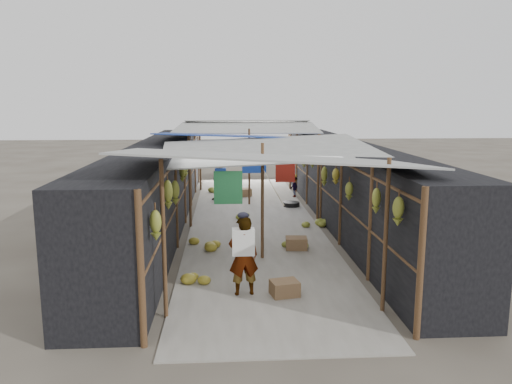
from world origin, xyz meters
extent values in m
plane|color=#6B6356|center=(0.00, 0.00, 0.00)|extent=(80.00, 80.00, 0.00)
cube|color=#9E998E|center=(0.00, 6.50, 0.01)|extent=(3.60, 16.00, 0.02)
cube|color=black|center=(-2.70, 6.50, 1.15)|extent=(1.40, 15.00, 2.30)
cube|color=black|center=(2.70, 6.50, 1.15)|extent=(1.40, 15.00, 2.30)
cube|color=brown|center=(0.24, 0.77, 0.15)|extent=(0.56, 0.48, 0.29)
cube|color=brown|center=(0.86, 3.64, 0.15)|extent=(0.53, 0.44, 0.30)
cube|color=brown|center=(-0.12, 10.49, 0.15)|extent=(0.59, 0.54, 0.30)
cylinder|color=black|center=(1.39, 8.56, 0.08)|extent=(0.55, 0.55, 0.16)
imported|color=white|center=(-0.50, 0.87, 0.74)|extent=(0.59, 0.43, 1.48)
imported|color=#1F479E|center=(-0.98, 9.85, 0.69)|extent=(0.73, 0.60, 1.39)
imported|color=#524C47|center=(1.70, 10.24, 0.40)|extent=(0.41, 0.57, 0.80)
cylinder|color=brown|center=(-1.80, 0.00, 1.30)|extent=(0.07, 0.07, 2.60)
cylinder|color=brown|center=(1.80, 0.00, 1.30)|extent=(0.07, 0.07, 2.60)
cylinder|color=brown|center=(0.00, 3.00, 1.30)|extent=(0.07, 0.07, 2.60)
cylinder|color=brown|center=(-1.80, 6.00, 1.30)|extent=(0.07, 0.07, 2.60)
cylinder|color=brown|center=(1.80, 6.00, 1.30)|extent=(0.07, 0.07, 2.60)
cylinder|color=brown|center=(0.00, 9.00, 1.30)|extent=(0.07, 0.07, 2.60)
cylinder|color=brown|center=(-1.80, 12.00, 1.30)|extent=(0.07, 0.07, 2.60)
cylinder|color=brown|center=(1.80, 12.00, 1.30)|extent=(0.07, 0.07, 2.60)
cube|color=#9E9E99|center=(0.00, 1.00, 2.50)|extent=(5.21, 3.19, 0.52)
cube|color=#9E9E99|center=(0.20, 4.20, 2.35)|extent=(5.23, 3.73, 0.50)
cube|color=navy|center=(-0.10, 7.50, 2.45)|extent=(5.40, 3.60, 0.41)
cube|color=#9E9E99|center=(0.00, 10.80, 2.55)|extent=(5.37, 3.66, 0.27)
cube|color=#9E9E99|center=(0.10, 13.20, 2.65)|extent=(5.00, 1.99, 0.24)
cylinder|color=brown|center=(-2.00, 6.50, 2.05)|extent=(0.06, 15.00, 0.06)
cylinder|color=brown|center=(2.00, 6.50, 2.05)|extent=(0.06, 15.00, 0.06)
cylinder|color=gray|center=(0.00, 6.50, 2.05)|extent=(0.02, 15.00, 0.02)
cube|color=maroon|center=(0.72, 4.80, 1.75)|extent=(0.50, 0.03, 0.60)
cube|color=#297C45|center=(-0.75, 2.58, 1.70)|extent=(0.60, 0.03, 0.70)
cube|color=white|center=(0.65, 8.47, 1.77)|extent=(0.60, 0.03, 0.55)
cube|color=#1C43B8|center=(0.02, 6.53, 1.75)|extent=(0.70, 0.03, 0.60)
ellipsoid|color=olive|center=(-1.88, -0.26, 1.61)|extent=(0.18, 0.16, 0.49)
ellipsoid|color=olive|center=(-1.88, 1.45, 1.77)|extent=(0.18, 0.16, 0.57)
ellipsoid|color=olive|center=(-1.88, 2.78, 1.56)|extent=(0.19, 0.16, 0.54)
ellipsoid|color=olive|center=(-1.88, 4.62, 1.72)|extent=(0.15, 0.13, 0.44)
ellipsoid|color=olive|center=(-1.88, 5.46, 1.76)|extent=(0.20, 0.17, 0.56)
ellipsoid|color=#A6962A|center=(-1.88, 7.63, 1.67)|extent=(0.15, 0.13, 0.51)
ellipsoid|color=#A6962A|center=(-1.88, 8.64, 1.73)|extent=(0.17, 0.15, 0.50)
ellipsoid|color=olive|center=(-1.88, 10.10, 1.54)|extent=(0.18, 0.15, 0.58)
ellipsoid|color=olive|center=(-1.88, 11.63, 1.59)|extent=(0.16, 0.13, 0.39)
ellipsoid|color=#A6962A|center=(-1.88, 13.50, 1.66)|extent=(0.14, 0.12, 0.42)
ellipsoid|color=olive|center=(1.88, -0.30, 1.79)|extent=(0.18, 0.16, 0.48)
ellipsoid|color=olive|center=(1.88, 0.84, 1.73)|extent=(0.16, 0.14, 0.48)
ellipsoid|color=olive|center=(1.88, 2.80, 1.55)|extent=(0.18, 0.15, 0.42)
ellipsoid|color=#A6962A|center=(1.88, 4.13, 1.68)|extent=(0.18, 0.15, 0.41)
ellipsoid|color=olive|center=(1.88, 5.54, 1.47)|extent=(0.17, 0.15, 0.55)
ellipsoid|color=olive|center=(1.88, 7.42, 1.68)|extent=(0.16, 0.14, 0.45)
ellipsoid|color=olive|center=(1.88, 9.07, 1.54)|extent=(0.19, 0.16, 0.58)
ellipsoid|color=olive|center=(1.88, 10.18, 1.75)|extent=(0.19, 0.17, 0.47)
ellipsoid|color=#A6962A|center=(1.88, 12.07, 1.53)|extent=(0.20, 0.17, 0.49)
ellipsoid|color=olive|center=(1.88, 13.07, 1.63)|extent=(0.19, 0.16, 0.58)
ellipsoid|color=#A6962A|center=(-1.47, 1.63, 0.12)|extent=(0.47, 0.40, 0.23)
ellipsoid|color=olive|center=(-1.29, 11.29, 0.15)|extent=(0.62, 0.53, 0.31)
ellipsoid|color=olive|center=(-0.27, 6.80, 0.16)|extent=(0.66, 0.56, 0.33)
ellipsoid|color=olive|center=(1.70, 5.98, 0.16)|extent=(0.65, 0.55, 0.33)
ellipsoid|color=#A6962A|center=(-1.29, 3.90, 0.16)|extent=(0.63, 0.54, 0.31)
ellipsoid|color=olive|center=(0.78, 3.92, 0.15)|extent=(0.59, 0.50, 0.30)
camera|label=1|loc=(-0.80, -7.74, 3.46)|focal=35.00mm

